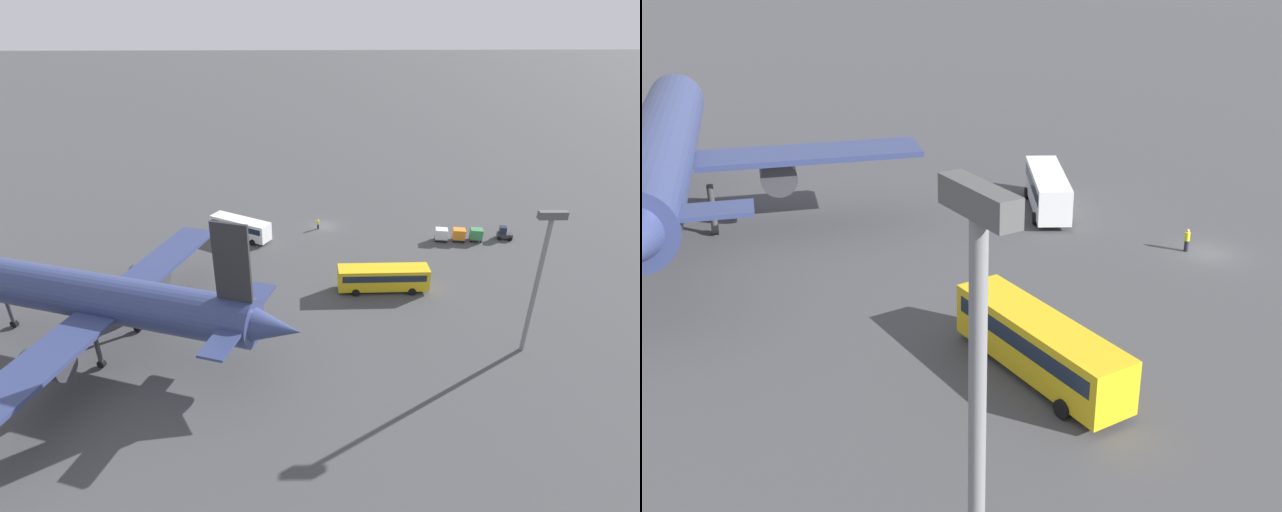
# 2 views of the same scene
# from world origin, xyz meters

# --- Properties ---
(ground_plane) EXTENTS (600.00, 600.00, 0.00)m
(ground_plane) POSITION_xyz_m (0.00, 0.00, 0.00)
(ground_plane) COLOR #424244
(airplane) EXTENTS (45.12, 38.70, 17.27)m
(airplane) POSITION_xyz_m (25.19, 32.43, 6.50)
(airplane) COLOR navy
(airplane) RESTS_ON ground
(shuttle_bus_near) EXTENTS (10.30, 7.55, 3.33)m
(shuttle_bus_near) POSITION_xyz_m (13.75, 4.34, 1.99)
(shuttle_bus_near) COLOR white
(shuttle_bus_near) RESTS_ON ground
(shuttle_bus_far) EXTENTS (12.07, 3.31, 3.40)m
(shuttle_bus_far) POSITION_xyz_m (-7.17, 20.94, 2.03)
(shuttle_bus_far) COLOR gold
(shuttle_bus_far) RESTS_ON ground
(worker_person) EXTENTS (0.38, 0.38, 1.74)m
(worker_person) POSITION_xyz_m (1.15, 1.06, 0.87)
(worker_person) COLOR #1E1E2D
(worker_person) RESTS_ON ground
(light_pole) EXTENTS (2.80, 0.70, 16.77)m
(light_pole) POSITION_xyz_m (-21.12, 33.99, 10.35)
(light_pole) COLOR slate
(light_pole) RESTS_ON ground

